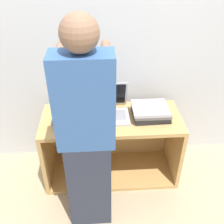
% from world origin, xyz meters
% --- Properties ---
extents(ground_plane, '(12.00, 12.00, 0.00)m').
position_xyz_m(ground_plane, '(0.00, 0.00, 0.00)').
color(ground_plane, tan).
extents(wall_back, '(8.00, 0.05, 2.40)m').
position_xyz_m(wall_back, '(0.00, 0.65, 1.20)').
color(wall_back, silver).
rests_on(wall_back, ground_plane).
extents(cart, '(1.29, 0.54, 0.70)m').
position_xyz_m(cart, '(0.00, 0.34, 0.35)').
color(cart, tan).
rests_on(cart, ground_plane).
extents(laptop_open, '(0.32, 0.35, 0.28)m').
position_xyz_m(laptop_open, '(0.00, 0.33, 0.76)').
color(laptop_open, '#B7B7BC').
rests_on(laptop_open, cart).
extents(laptop_stack_left, '(0.34, 0.29, 0.08)m').
position_xyz_m(laptop_stack_left, '(-0.35, 0.27, 0.74)').
color(laptop_stack_left, slate).
rests_on(laptop_stack_left, cart).
extents(laptop_stack_right, '(0.34, 0.29, 0.11)m').
position_xyz_m(laptop_stack_right, '(0.36, 0.27, 0.75)').
color(laptop_stack_right, '#232326').
rests_on(laptop_stack_right, cart).
extents(person, '(0.40, 0.54, 1.76)m').
position_xyz_m(person, '(-0.21, -0.23, 0.89)').
color(person, '#2D3342').
rests_on(person, ground_plane).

